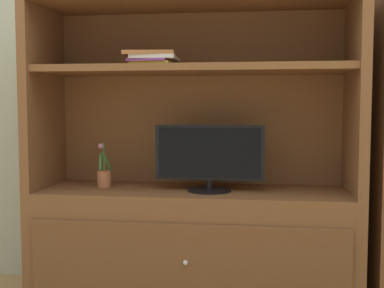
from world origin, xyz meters
name	(u,v)px	position (x,y,z in m)	size (l,w,h in m)	color
painted_rear_wall	(201,51)	(0.00, 0.75, 1.40)	(6.00, 0.10, 2.80)	#ADB29E
media_console	(193,211)	(0.00, 0.41, 0.51)	(1.72, 0.56, 1.64)	brown
tv_monitor	(209,157)	(0.09, 0.36, 0.81)	(0.58, 0.23, 0.35)	black
potted_plant	(104,177)	(-0.50, 0.42, 0.68)	(0.08, 0.09, 0.25)	#B26642
magazine_stack	(154,59)	(-0.21, 0.40, 1.33)	(0.29, 0.35, 0.07)	gold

